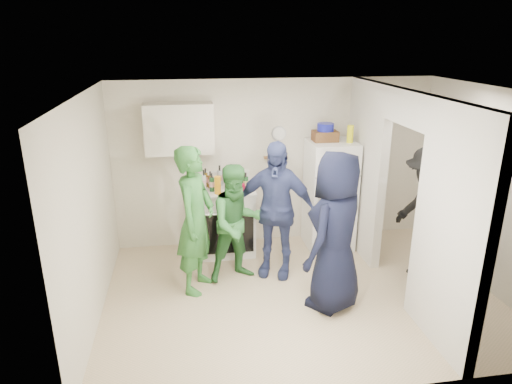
% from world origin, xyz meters
% --- Properties ---
extents(floor, '(4.80, 4.80, 0.00)m').
position_xyz_m(floor, '(0.00, 0.00, 0.00)').
color(floor, beige).
rests_on(floor, ground).
extents(wall_back, '(4.80, 0.00, 4.80)m').
position_xyz_m(wall_back, '(0.00, 1.70, 1.25)').
color(wall_back, silver).
rests_on(wall_back, floor).
extents(wall_front, '(4.80, 0.00, 4.80)m').
position_xyz_m(wall_front, '(0.00, -1.70, 1.25)').
color(wall_front, silver).
rests_on(wall_front, floor).
extents(wall_left, '(0.00, 3.40, 3.40)m').
position_xyz_m(wall_left, '(-2.40, 0.00, 1.25)').
color(wall_left, silver).
rests_on(wall_left, floor).
extents(wall_right, '(0.00, 3.40, 3.40)m').
position_xyz_m(wall_right, '(2.40, 0.00, 1.25)').
color(wall_right, silver).
rests_on(wall_right, floor).
extents(ceiling, '(4.80, 4.80, 0.00)m').
position_xyz_m(ceiling, '(0.00, 0.00, 2.50)').
color(ceiling, white).
rests_on(ceiling, wall_back).
extents(partition_pier_back, '(0.12, 1.20, 2.50)m').
position_xyz_m(partition_pier_back, '(1.20, 1.10, 1.25)').
color(partition_pier_back, silver).
rests_on(partition_pier_back, floor).
extents(partition_pier_front, '(0.12, 1.20, 2.50)m').
position_xyz_m(partition_pier_front, '(1.20, -1.10, 1.25)').
color(partition_pier_front, silver).
rests_on(partition_pier_front, floor).
extents(partition_header, '(0.12, 1.00, 0.40)m').
position_xyz_m(partition_header, '(1.20, 0.00, 2.30)').
color(partition_header, silver).
rests_on(partition_header, partition_pier_back).
extents(stove, '(0.83, 0.69, 0.99)m').
position_xyz_m(stove, '(-0.79, 1.37, 0.50)').
color(stove, white).
rests_on(stove, floor).
extents(upper_cabinet, '(0.95, 0.34, 0.70)m').
position_xyz_m(upper_cabinet, '(-1.40, 1.52, 1.85)').
color(upper_cabinet, silver).
rests_on(upper_cabinet, wall_back).
extents(fridge, '(0.67, 0.65, 1.63)m').
position_xyz_m(fridge, '(0.77, 1.34, 0.81)').
color(fridge, white).
rests_on(fridge, floor).
extents(wicker_basket, '(0.35, 0.25, 0.15)m').
position_xyz_m(wicker_basket, '(0.67, 1.39, 1.70)').
color(wicker_basket, brown).
rests_on(wicker_basket, fridge).
extents(blue_bowl, '(0.24, 0.24, 0.11)m').
position_xyz_m(blue_bowl, '(0.67, 1.39, 1.83)').
color(blue_bowl, '#161B9A').
rests_on(blue_bowl, wicker_basket).
extents(yellow_cup_stack_top, '(0.09, 0.09, 0.25)m').
position_xyz_m(yellow_cup_stack_top, '(0.99, 1.24, 1.75)').
color(yellow_cup_stack_top, '#FFFC15').
rests_on(yellow_cup_stack_top, fridge).
extents(wall_clock, '(0.22, 0.02, 0.22)m').
position_xyz_m(wall_clock, '(0.05, 1.68, 1.70)').
color(wall_clock, white).
rests_on(wall_clock, wall_back).
extents(spice_shelf, '(0.35, 0.08, 0.03)m').
position_xyz_m(spice_shelf, '(0.00, 1.65, 1.35)').
color(spice_shelf, olive).
rests_on(spice_shelf, wall_back).
extents(nook_window, '(0.03, 0.70, 0.80)m').
position_xyz_m(nook_window, '(2.38, 0.20, 1.65)').
color(nook_window, black).
rests_on(nook_window, wall_right).
extents(nook_window_frame, '(0.04, 0.76, 0.86)m').
position_xyz_m(nook_window_frame, '(2.36, 0.20, 1.65)').
color(nook_window_frame, white).
rests_on(nook_window_frame, wall_right).
extents(nook_valance, '(0.04, 0.82, 0.18)m').
position_xyz_m(nook_valance, '(2.34, 0.20, 2.00)').
color(nook_valance, white).
rests_on(nook_valance, wall_right).
extents(yellow_cup_stack_stove, '(0.09, 0.09, 0.25)m').
position_xyz_m(yellow_cup_stack_stove, '(-0.91, 1.15, 1.12)').
color(yellow_cup_stack_stove, '#FFA815').
rests_on(yellow_cup_stack_stove, stove).
extents(red_cup, '(0.09, 0.09, 0.12)m').
position_xyz_m(red_cup, '(-0.57, 1.17, 1.05)').
color(red_cup, '#A80B30').
rests_on(red_cup, stove).
extents(person_green_left, '(0.68, 0.80, 1.87)m').
position_xyz_m(person_green_left, '(-1.25, 0.37, 0.93)').
color(person_green_left, '#387E32').
rests_on(person_green_left, floor).
extents(person_green_center, '(0.89, 0.77, 1.57)m').
position_xyz_m(person_green_center, '(-0.72, 0.54, 0.78)').
color(person_green_center, '#397E37').
rests_on(person_green_center, floor).
extents(person_denim, '(1.17, 0.85, 1.84)m').
position_xyz_m(person_denim, '(-0.21, 0.60, 0.92)').
color(person_denim, navy).
rests_on(person_denim, floor).
extents(person_navy, '(1.09, 1.07, 1.90)m').
position_xyz_m(person_navy, '(0.32, -0.27, 0.95)').
color(person_navy, black).
rests_on(person_navy, floor).
extents(person_nook, '(0.78, 1.22, 1.80)m').
position_xyz_m(person_nook, '(1.69, 0.17, 0.90)').
color(person_nook, black).
rests_on(person_nook, floor).
extents(bottle_a, '(0.06, 0.06, 0.28)m').
position_xyz_m(bottle_a, '(-1.06, 1.48, 1.13)').
color(bottle_a, brown).
rests_on(bottle_a, stove).
extents(bottle_b, '(0.07, 0.07, 0.27)m').
position_xyz_m(bottle_b, '(-0.99, 1.27, 1.12)').
color(bottle_b, '#184A23').
rests_on(bottle_b, stove).
extents(bottle_c, '(0.07, 0.07, 0.31)m').
position_xyz_m(bottle_c, '(-0.85, 1.51, 1.15)').
color(bottle_c, silver).
rests_on(bottle_c, stove).
extents(bottle_d, '(0.06, 0.06, 0.29)m').
position_xyz_m(bottle_d, '(-0.77, 1.31, 1.13)').
color(bottle_d, '#5D3710').
rests_on(bottle_d, stove).
extents(bottle_e, '(0.08, 0.08, 0.30)m').
position_xyz_m(bottle_e, '(-0.68, 1.55, 1.14)').
color(bottle_e, '#A9ADBC').
rests_on(bottle_e, stove).
extents(bottle_f, '(0.07, 0.07, 0.32)m').
position_xyz_m(bottle_f, '(-0.62, 1.37, 1.15)').
color(bottle_f, '#163C1F').
rests_on(bottle_f, stove).
extents(bottle_g, '(0.07, 0.07, 0.27)m').
position_xyz_m(bottle_g, '(-0.54, 1.50, 1.13)').
color(bottle_g, olive).
rests_on(bottle_g, stove).
extents(bottle_h, '(0.06, 0.06, 0.32)m').
position_xyz_m(bottle_h, '(-1.10, 1.26, 1.15)').
color(bottle_h, silver).
rests_on(bottle_h, stove).
extents(bottle_i, '(0.07, 0.07, 0.28)m').
position_xyz_m(bottle_i, '(-0.75, 1.49, 1.13)').
color(bottle_i, '#50340D').
rests_on(bottle_i, stove).
extents(bottle_j, '(0.08, 0.08, 0.25)m').
position_xyz_m(bottle_j, '(-0.51, 1.27, 1.12)').
color(bottle_j, '#1C5225').
rests_on(bottle_j, stove).
extents(bottle_k, '(0.07, 0.07, 0.25)m').
position_xyz_m(bottle_k, '(-1.00, 1.43, 1.12)').
color(bottle_k, brown).
rests_on(bottle_k, stove).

